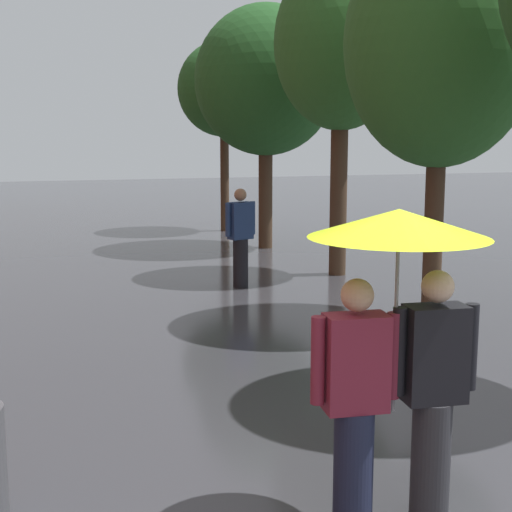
{
  "coord_description": "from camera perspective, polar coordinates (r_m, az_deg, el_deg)",
  "views": [
    {
      "loc": [
        -2.35,
        -3.69,
        2.57
      ],
      "look_at": [
        -0.03,
        3.29,
        1.35
      ],
      "focal_mm": 51.17,
      "sensor_mm": 36.0,
      "label": 1
    }
  ],
  "objects": [
    {
      "name": "street_tree_1",
      "position": [
        10.37,
        14.25,
        15.77
      ],
      "size": [
        2.58,
        2.58,
        5.44
      ],
      "color": "#473323",
      "rests_on": "ground"
    },
    {
      "name": "street_tree_2",
      "position": [
        13.6,
        6.68,
        16.05
      ],
      "size": [
        2.41,
        2.41,
        5.75
      ],
      "color": "#473323",
      "rests_on": "ground"
    },
    {
      "name": "street_tree_3",
      "position": [
        16.76,
        0.76,
        13.51
      ],
      "size": [
        3.19,
        3.19,
        5.46
      ],
      "color": "#473323",
      "rests_on": "ground"
    },
    {
      "name": "street_tree_4",
      "position": [
        19.83,
        -2.51,
        12.86
      ],
      "size": [
        2.47,
        2.47,
        5.05
      ],
      "color": "#473323",
      "rests_on": "ground"
    },
    {
      "name": "couple_under_umbrella",
      "position": [
        4.73,
        10.94,
        -4.81
      ],
      "size": [
        1.15,
        1.15,
        2.12
      ],
      "color": "#1E233D",
      "rests_on": "ground"
    },
    {
      "name": "pedestrian_walking_midground",
      "position": [
        12.38,
        -1.22,
        1.48
      ],
      "size": [
        0.57,
        0.33,
        1.69
      ],
      "color": "black",
      "rests_on": "ground"
    }
  ]
}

